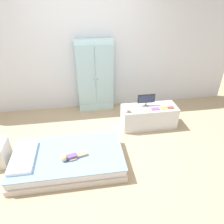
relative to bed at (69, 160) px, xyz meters
The scene contains 12 objects.
ground_plane 0.50m from the bed, 33.87° to the left, with size 10.00×10.00×0.02m, color tan.
back_wall 2.26m from the bed, 77.72° to the left, with size 6.40×0.05×2.70m, color silver.
bed is the anchor object (origin of this frame).
pillow 0.64m from the bed, behind, with size 0.32×0.65×0.05m, color white.
doll 0.19m from the bed, 75.82° to the right, with size 0.39×0.17×0.10m.
wardrobe 1.89m from the bed, 71.41° to the left, with size 0.75×0.25×1.50m.
tv_stand 1.74m from the bed, 29.43° to the left, with size 1.03×0.41×0.42m, color silver.
tv_monitor 1.78m from the bed, 32.38° to the left, with size 0.33×0.10×0.23m.
rocking_horse_toy 1.35m from the bed, 33.89° to the left, with size 0.10×0.04×0.12m.
book_purple 1.79m from the bed, 25.58° to the left, with size 0.16×0.09×0.02m, color #8E51B2.
book_yellow 1.94m from the bed, 23.41° to the left, with size 0.12×0.11×0.01m, color gold.
book_red 2.06m from the bed, 21.98° to the left, with size 0.12×0.08×0.02m, color #CC3838.
Camera 1 is at (-0.10, -2.64, 2.37)m, focal length 33.33 mm.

